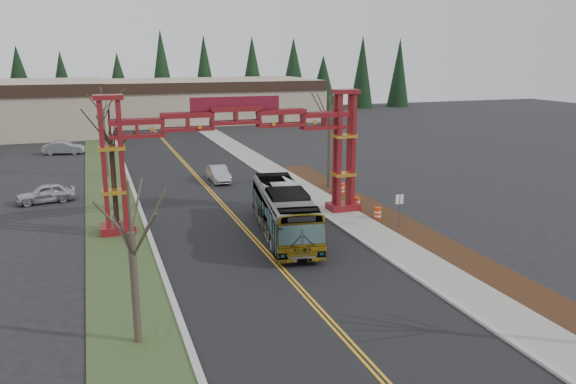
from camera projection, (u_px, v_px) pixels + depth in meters
name	position (u px, v px, depth m)	size (l,w,h in m)	color
ground	(351.00, 345.00, 22.47)	(200.00, 200.00, 0.00)	black
road	(216.00, 198.00, 45.35)	(12.00, 110.00, 0.02)	black
lane_line_left	(215.00, 198.00, 45.31)	(0.12, 100.00, 0.01)	gold
lane_line_right	(218.00, 197.00, 45.39)	(0.12, 100.00, 0.01)	gold
curb_right	(288.00, 191.00, 47.32)	(0.30, 110.00, 0.15)	#B0B0AA
sidewalk_right	(304.00, 190.00, 47.79)	(2.60, 110.00, 0.14)	gray
landscape_strip	(429.00, 240.00, 34.90)	(2.60, 50.00, 0.12)	black
grass_median	(113.00, 206.00, 42.76)	(4.00, 110.00, 0.08)	#314723
curb_left	(138.00, 204.00, 43.35)	(0.30, 110.00, 0.15)	#B0B0AA
gateway_arch	(236.00, 136.00, 37.51)	(18.20, 1.60, 8.90)	#5F110C
retail_building_east	(204.00, 100.00, 98.06)	(38.00, 20.30, 7.00)	tan
conifer_treeline	(140.00, 80.00, 105.22)	(116.10, 5.60, 13.00)	black
transit_bus	(284.00, 212.00, 35.55)	(2.70, 11.53, 3.21)	#ACAFB4
silver_sedan	(218.00, 174.00, 50.99)	(1.51, 4.34, 1.43)	#A5A8AD
parked_car_near_a	(45.00, 193.00, 43.80)	(1.75, 4.34, 1.48)	#BABBC3
parked_car_far_a	(64.00, 148.00, 64.97)	(1.58, 4.54, 1.50)	#929598
bare_tree_median_near	(131.00, 233.00, 21.49)	(3.08, 3.08, 6.70)	#382D26
bare_tree_median_mid	(111.00, 145.00, 35.59)	(3.31, 3.31, 7.93)	#382D26
bare_tree_median_far	(102.00, 111.00, 51.61)	(3.31, 3.31, 8.46)	#382D26
bare_tree_right_far	(330.00, 122.00, 47.43)	(3.38, 3.38, 7.98)	#382D26
street_sign	(399.00, 204.00, 36.98)	(0.53, 0.12, 2.34)	#3F3F44
barrel_south	(378.00, 214.00, 39.21)	(0.50, 0.50, 0.92)	#EA3A0D
barrel_mid	(356.00, 203.00, 41.96)	(0.49, 0.49, 0.91)	#EA3A0D
barrel_north	(341.00, 189.00, 46.27)	(0.53, 0.53, 0.98)	#EA3A0D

